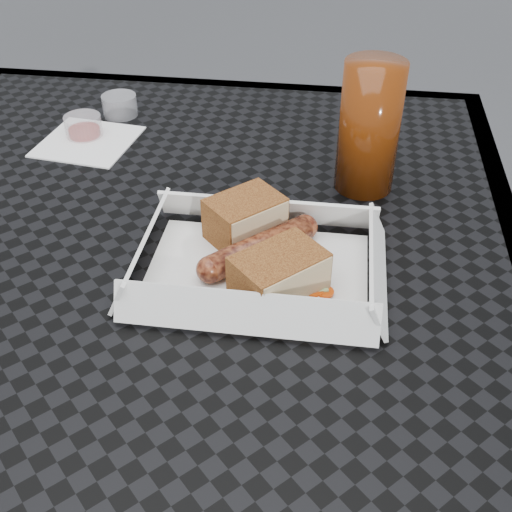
{
  "coord_description": "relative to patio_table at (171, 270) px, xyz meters",
  "views": [
    {
      "loc": [
        0.18,
        -0.58,
        1.16
      ],
      "look_at": [
        0.12,
        -0.09,
        0.78
      ],
      "focal_mm": 45.0,
      "sensor_mm": 36.0,
      "label": 1
    }
  ],
  "objects": [
    {
      "name": "patio_table",
      "position": [
        0.0,
        0.0,
        0.0
      ],
      "size": [
        0.8,
        0.8,
        0.74
      ],
      "color": "black",
      "rests_on": "ground"
    },
    {
      "name": "food_tray",
      "position": [
        0.12,
        -0.08,
        0.08
      ],
      "size": [
        0.22,
        0.15,
        0.0
      ],
      "primitive_type": "cube",
      "color": "white",
      "rests_on": "patio_table"
    },
    {
      "name": "bratwurst",
      "position": [
        0.12,
        -0.06,
        0.09
      ],
      "size": [
        0.11,
        0.11,
        0.03
      ],
      "rotation": [
        0.0,
        0.0,
        0.78
      ],
      "color": "brown",
      "rests_on": "food_tray"
    },
    {
      "name": "bread_near",
      "position": [
        0.1,
        -0.03,
        0.1
      ],
      "size": [
        0.09,
        0.09,
        0.05
      ],
      "primitive_type": "cube",
      "rotation": [
        0.0,
        0.0,
        0.78
      ],
      "color": "brown",
      "rests_on": "food_tray"
    },
    {
      "name": "bread_far",
      "position": [
        0.14,
        -0.11,
        0.1
      ],
      "size": [
        0.1,
        0.1,
        0.04
      ],
      "primitive_type": "cube",
      "rotation": [
        0.0,
        0.0,
        0.78
      ],
      "color": "brown",
      "rests_on": "food_tray"
    },
    {
      "name": "veg_garnish",
      "position": [
        0.17,
        -0.12,
        0.08
      ],
      "size": [
        0.03,
        0.03,
        0.0
      ],
      "color": "#DF4609",
      "rests_on": "food_tray"
    },
    {
      "name": "napkin",
      "position": [
        -0.15,
        0.16,
        0.08
      ],
      "size": [
        0.13,
        0.13,
        0.0
      ],
      "primitive_type": "cube",
      "rotation": [
        0.0,
        0.0,
        -0.13
      ],
      "color": "white",
      "rests_on": "patio_table"
    },
    {
      "name": "condiment_cup_sauce",
      "position": [
        -0.16,
        0.18,
        0.09
      ],
      "size": [
        0.05,
        0.05,
        0.03
      ],
      "primitive_type": "cylinder",
      "color": "maroon",
      "rests_on": "patio_table"
    },
    {
      "name": "condiment_cup_empty",
      "position": [
        -0.13,
        0.25,
        0.09
      ],
      "size": [
        0.05,
        0.05,
        0.03
      ],
      "primitive_type": "cylinder",
      "color": "silver",
      "rests_on": "patio_table"
    },
    {
      "name": "drink_glass",
      "position": [
        0.22,
        0.1,
        0.15
      ],
      "size": [
        0.07,
        0.07,
        0.16
      ],
      "primitive_type": "cylinder",
      "color": "#552107",
      "rests_on": "patio_table"
    }
  ]
}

